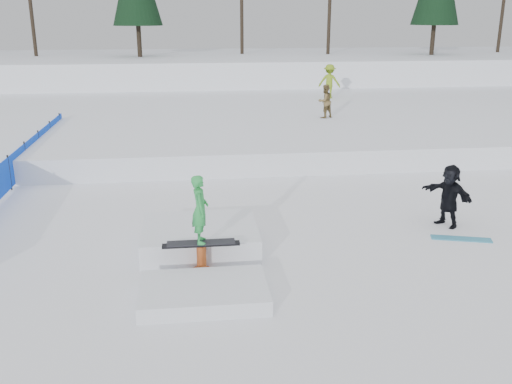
{
  "coord_description": "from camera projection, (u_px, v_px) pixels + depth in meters",
  "views": [
    {
      "loc": [
        -1.08,
        -10.9,
        5.19
      ],
      "look_at": [
        0.5,
        2.0,
        1.1
      ],
      "focal_mm": 40.0,
      "sensor_mm": 36.0,
      "label": 1
    }
  ],
  "objects": [
    {
      "name": "walker_ygreen",
      "position": [
        329.0,
        81.0,
        30.45
      ],
      "size": [
        1.31,
        1.02,
        1.79
      ],
      "primitive_type": "imported",
      "rotation": [
        0.0,
        0.0,
        2.79
      ],
      "color": "olive",
      "rests_on": "snow_midrise"
    },
    {
      "name": "snow_berm",
      "position": [
        200.0,
        72.0,
        40.04
      ],
      "size": [
        60.0,
        14.0,
        2.4
      ],
      "primitive_type": "cube",
      "color": "white",
      "rests_on": "ground"
    },
    {
      "name": "jib_rail_feature",
      "position": [
        201.0,
        248.0,
        12.39
      ],
      "size": [
        2.6,
        4.4,
        2.11
      ],
      "color": "white",
      "rests_on": "ground"
    },
    {
      "name": "loose_board_teal",
      "position": [
        461.0,
        239.0,
        13.67
      ],
      "size": [
        1.42,
        0.67,
        0.03
      ],
      "primitive_type": "cube",
      "rotation": [
        0.0,
        0.0,
        -0.29
      ],
      "color": "teal",
      "rests_on": "ground"
    },
    {
      "name": "walker_olive",
      "position": [
        325.0,
        101.0,
        24.74
      ],
      "size": [
        0.87,
        0.8,
        1.44
      ],
      "primitive_type": "imported",
      "rotation": [
        0.0,
        0.0,
        3.59
      ],
      "color": "brown",
      "rests_on": "snow_midrise"
    },
    {
      "name": "safety_fence",
      "position": [
        9.0,
        173.0,
        17.33
      ],
      "size": [
        0.05,
        16.0,
        1.1
      ],
      "color": "blue",
      "rests_on": "ground"
    },
    {
      "name": "spectator_dark",
      "position": [
        449.0,
        196.0,
        14.34
      ],
      "size": [
        1.09,
        1.54,
        1.6
      ],
      "primitive_type": "imported",
      "rotation": [
        0.0,
        0.0,
        -1.1
      ],
      "color": "black",
      "rests_on": "ground"
    },
    {
      "name": "ground",
      "position": [
        244.0,
        271.0,
        12.0
      ],
      "size": [
        120.0,
        120.0,
        0.0
      ],
      "primitive_type": "plane",
      "color": "white"
    },
    {
      "name": "snow_midrise",
      "position": [
        210.0,
        119.0,
        27.03
      ],
      "size": [
        50.0,
        18.0,
        0.8
      ],
      "primitive_type": "cube",
      "color": "white",
      "rests_on": "ground"
    }
  ]
}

